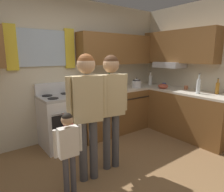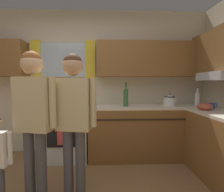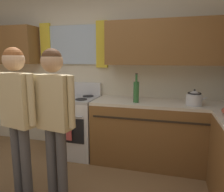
% 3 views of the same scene
% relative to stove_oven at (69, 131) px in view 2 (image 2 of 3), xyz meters
% --- Properties ---
extents(back_wall_unit, '(4.60, 0.42, 2.60)m').
position_rel_stove_oven_xyz_m(back_wall_unit, '(0.24, 0.28, 0.98)').
color(back_wall_unit, beige).
rests_on(back_wall_unit, ground).
extents(kitchen_counter_run, '(2.15, 2.17, 0.90)m').
position_rel_stove_oven_xyz_m(kitchen_counter_run, '(1.74, -0.46, -0.02)').
color(kitchen_counter_run, brown).
rests_on(kitchen_counter_run, ground).
extents(stove_oven, '(0.66, 0.67, 1.10)m').
position_rel_stove_oven_xyz_m(stove_oven, '(0.00, 0.00, 0.00)').
color(stove_oven, silver).
rests_on(stove_oven, ground).
extents(bottle_wine_green, '(0.08, 0.08, 0.39)m').
position_rel_stove_oven_xyz_m(bottle_wine_green, '(0.96, -0.12, 0.58)').
color(bottle_wine_green, '#2D6633').
rests_on(bottle_wine_green, kitchen_counter_run).
extents(bottle_milk_white, '(0.08, 0.08, 0.31)m').
position_rel_stove_oven_xyz_m(bottle_milk_white, '(2.21, -0.03, 0.55)').
color(bottle_milk_white, white).
rests_on(bottle_milk_white, kitchen_counter_run).
extents(mug_cobalt_blue, '(0.11, 0.07, 0.08)m').
position_rel_stove_oven_xyz_m(mug_cobalt_blue, '(2.24, -0.41, 0.48)').
color(mug_cobalt_blue, '#2D479E').
rests_on(mug_cobalt_blue, kitchen_counter_run).
extents(stovetop_kettle, '(0.27, 0.20, 0.21)m').
position_rel_stove_oven_xyz_m(stovetop_kettle, '(1.70, -0.11, 0.53)').
color(stovetop_kettle, silver).
rests_on(stovetop_kettle, kitchen_counter_run).
extents(mixing_bowl, '(0.21, 0.21, 0.10)m').
position_rel_stove_oven_xyz_m(mixing_bowl, '(2.03, -0.55, 0.48)').
color(mixing_bowl, '#B24C38').
rests_on(mixing_bowl, kitchen_counter_run).
extents(adult_holding_child, '(0.49, 0.23, 1.60)m').
position_rel_stove_oven_xyz_m(adult_holding_child, '(-0.11, -1.14, 0.54)').
color(adult_holding_child, '#4C4C51').
rests_on(adult_holding_child, ground).
extents(adult_in_plaid, '(0.49, 0.21, 1.59)m').
position_rel_stove_oven_xyz_m(adult_in_plaid, '(0.29, -1.09, 0.53)').
color(adult_in_plaid, '#4C4C51').
rests_on(adult_in_plaid, ground).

